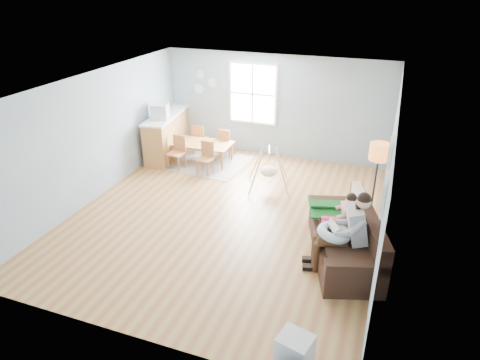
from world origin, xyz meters
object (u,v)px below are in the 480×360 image
at_px(monitor, 160,112).
at_px(counter, 167,135).
at_px(father, 345,229).
at_px(chair_se, 206,156).
at_px(chair_sw, 178,150).
at_px(chair_ne, 226,142).
at_px(dining_table, 203,153).
at_px(chair_nw, 199,137).
at_px(toddler, 343,213).
at_px(storage_cube, 294,351).
at_px(baby_swing, 269,171).
at_px(floor_lamp, 378,159).
at_px(sofa, 347,241).

bearing_deg(monitor, counter, 100.09).
height_order(father, chair_se, father).
distance_m(chair_sw, chair_ne, 1.38).
bearing_deg(counter, dining_table, -7.16).
distance_m(chair_nw, monitor, 1.40).
bearing_deg(toddler, father, -78.92).
relative_size(toddler, chair_ne, 1.16).
height_order(storage_cube, chair_se, chair_se).
distance_m(toddler, counter, 5.87).
distance_m(father, baby_swing, 3.23).
bearing_deg(toddler, chair_ne, 136.56).
distance_m(dining_table, chair_nw, 0.71).
relative_size(storage_cube, monitor, 1.02).
distance_m(father, floor_lamp, 1.63).
bearing_deg(chair_nw, monitor, -128.66).
xyz_separation_m(father, dining_table, (-4.07, 3.33, -0.51)).
height_order(chair_sw, chair_ne, chair_sw).
height_order(toddler, dining_table, toddler).
distance_m(chair_sw, baby_swing, 2.51).
bearing_deg(storage_cube, chair_nw, 124.06).
distance_m(floor_lamp, counter, 5.93).
bearing_deg(floor_lamp, storage_cube, -99.46).
distance_m(chair_se, counter, 1.64).
relative_size(chair_ne, monitor, 1.66).
bearing_deg(chair_nw, dining_table, -58.66).
distance_m(toddler, floor_lamp, 1.23).
bearing_deg(dining_table, chair_se, -58.75).
bearing_deg(chair_sw, chair_nw, 85.89).
distance_m(sofa, counter, 6.08).
xyz_separation_m(father, floor_lamp, (0.33, 1.44, 0.70)).
xyz_separation_m(chair_nw, chair_ne, (0.80, -0.05, 0.00)).
bearing_deg(storage_cube, baby_swing, 110.23).
xyz_separation_m(father, monitor, (-5.10, 3.08, 0.57)).
bearing_deg(baby_swing, floor_lamp, -24.11).
height_order(chair_ne, counter, counter).
bearing_deg(sofa, counter, 149.09).
distance_m(chair_sw, monitor, 1.09).
distance_m(father, chair_sw, 5.32).
bearing_deg(chair_ne, counter, -165.52).
height_order(sofa, counter, counter).
height_order(chair_sw, monitor, monitor).
bearing_deg(chair_ne, toddler, -43.44).
relative_size(floor_lamp, storage_cube, 3.61).
xyz_separation_m(floor_lamp, baby_swing, (-2.35, 1.05, -1.04)).
xyz_separation_m(father, storage_cube, (-0.28, -2.22, -0.54)).
bearing_deg(sofa, baby_swing, 133.81).
bearing_deg(counter, floor_lamp, -20.20).
relative_size(sofa, chair_nw, 3.02).
xyz_separation_m(dining_table, chair_ne, (0.44, 0.54, 0.18)).
bearing_deg(chair_se, dining_table, 121.92).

